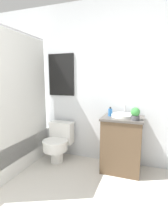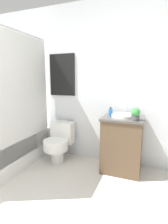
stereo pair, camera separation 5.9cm
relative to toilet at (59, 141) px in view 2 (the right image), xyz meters
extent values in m
cube|color=silver|center=(0.15, 0.29, 0.91)|extent=(3.33, 0.05, 2.50)
cube|color=black|center=(-0.05, 0.26, 1.07)|extent=(0.46, 0.02, 0.68)
cube|color=silver|center=(-0.05, 0.25, 1.07)|extent=(0.43, 0.01, 0.65)
cube|color=white|center=(-0.68, -0.52, -0.10)|extent=(0.68, 1.58, 0.46)
cube|color=silver|center=(-0.35, -0.52, 0.74)|extent=(0.01, 1.45, 1.74)
cylinder|color=#B7B7BC|center=(-0.35, -0.52, 1.63)|extent=(0.02, 1.45, 0.02)
cylinder|color=white|center=(0.00, -0.06, -0.22)|extent=(0.20, 0.20, 0.22)
cylinder|color=white|center=(0.00, -0.11, -0.04)|extent=(0.39, 0.39, 0.14)
cylinder|color=white|center=(0.00, -0.11, 0.04)|extent=(0.40, 0.40, 0.02)
cube|color=white|center=(0.00, 0.13, 0.10)|extent=(0.38, 0.18, 0.34)
cube|color=white|center=(0.00, 0.13, 0.28)|extent=(0.40, 0.19, 0.02)
cube|color=brown|center=(1.02, 0.02, 0.05)|extent=(0.55, 0.44, 0.78)
cube|color=#4C4742|center=(1.02, 0.02, 0.46)|extent=(0.58, 0.47, 0.03)
cylinder|color=white|center=(1.02, 0.04, 0.49)|extent=(0.33, 0.33, 0.04)
cylinder|color=silver|center=(1.02, 0.23, 0.54)|extent=(0.02, 0.02, 0.13)
cylinder|color=#2D6BB2|center=(0.84, 0.04, 0.53)|extent=(0.06, 0.06, 0.11)
cylinder|color=black|center=(0.84, 0.04, 0.59)|extent=(0.02, 0.02, 0.02)
cylinder|color=#4C4C51|center=(1.19, -0.12, 0.50)|extent=(0.11, 0.11, 0.06)
sphere|color=#3D8E42|center=(1.19, -0.12, 0.58)|extent=(0.12, 0.12, 0.12)
camera|label=1|loc=(1.31, -2.43, 1.00)|focal=28.00mm
camera|label=2|loc=(1.36, -2.41, 1.00)|focal=28.00mm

